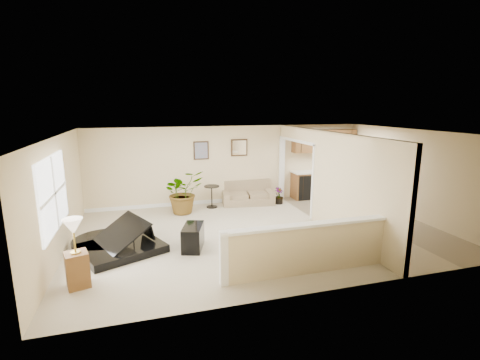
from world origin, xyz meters
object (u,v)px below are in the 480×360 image
object	(u,v)px
piano_bench	(193,237)
loveseat	(247,192)
palm_plant	(183,192)
small_plant	(279,197)
lamp_stand	(76,258)
piano	(118,222)
accent_table	(212,194)

from	to	relation	value
piano_bench	loveseat	bearing A→B (deg)	54.95
palm_plant	small_plant	world-z (taller)	palm_plant
palm_plant	lamp_stand	distance (m)	4.48
piano_bench	palm_plant	world-z (taller)	palm_plant
palm_plant	small_plant	distance (m)	3.13
loveseat	palm_plant	world-z (taller)	palm_plant
piano	piano_bench	size ratio (longest dim) A/B	2.90
piano_bench	loveseat	size ratio (longest dim) A/B	0.45
piano_bench	small_plant	xyz separation A→B (m)	(3.23, 2.86, -0.04)
accent_table	lamp_stand	xyz separation A→B (m)	(-3.25, -4.15, 0.09)
piano	small_plant	xyz separation A→B (m)	(4.81, 2.46, -0.41)
piano	lamp_stand	distance (m)	1.63
small_plant	lamp_stand	xyz separation A→B (m)	(-5.43, -3.97, 0.30)
accent_table	small_plant	xyz separation A→B (m)	(2.18, -0.19, -0.22)
lamp_stand	piano	bearing A→B (deg)	67.53
accent_table	lamp_stand	bearing A→B (deg)	-128.06
loveseat	accent_table	distance (m)	1.24
piano_bench	palm_plant	distance (m)	2.75
piano_bench	piano	bearing A→B (deg)	165.81
small_plant	piano_bench	bearing A→B (deg)	-138.43
lamp_stand	accent_table	bearing A→B (deg)	51.94
piano_bench	lamp_stand	world-z (taller)	lamp_stand
piano	lamp_stand	world-z (taller)	piano
small_plant	piano	bearing A→B (deg)	-152.86
loveseat	piano	bearing A→B (deg)	-135.37
palm_plant	accent_table	bearing A→B (deg)	19.64
palm_plant	lamp_stand	size ratio (longest dim) A/B	1.14
piano	lamp_stand	size ratio (longest dim) A/B	1.84
piano_bench	accent_table	size ratio (longest dim) A/B	1.15
palm_plant	lamp_stand	bearing A→B (deg)	-121.36
lamp_stand	piano_bench	bearing A→B (deg)	26.61
palm_plant	piano_bench	bearing A→B (deg)	-92.75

